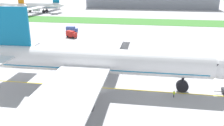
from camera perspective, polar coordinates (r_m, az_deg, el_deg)
ground_plane at (r=56.63m, az=-2.68°, el=-6.07°), size 600.00×600.00×0.00m
apron_taxi_line at (r=56.98m, az=-2.60°, el=-5.89°), size 280.00×0.36×0.01m
grass_median_strip at (r=149.64m, az=4.97°, el=9.87°), size 320.00×24.00×0.10m
airliner_foreground at (r=55.69m, az=-3.94°, el=0.41°), size 60.23×96.17×18.42m
ground_crew_wingwalker_port at (r=53.75m, az=14.56°, el=-7.01°), size 0.35×0.54×1.60m
ground_crew_marshaller_front at (r=56.53m, az=-15.87°, el=-5.75°), size 0.49×0.47×1.66m
service_truck_baggage_loader at (r=107.42m, az=-9.64°, el=6.81°), size 5.38×4.06×2.96m
service_truck_fuel_bowser at (r=95.23m, az=-20.65°, el=4.14°), size 5.53×4.32×2.50m
service_truck_catering_van at (r=118.04m, az=-9.58°, el=7.90°), size 5.53×2.72×2.90m
parked_airliner_far_left at (r=217.41m, az=-23.18°, el=12.52°), size 40.67×66.54×13.16m
parked_airliner_far_centre at (r=198.32m, az=-16.20°, el=12.98°), size 37.23×57.10×15.25m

